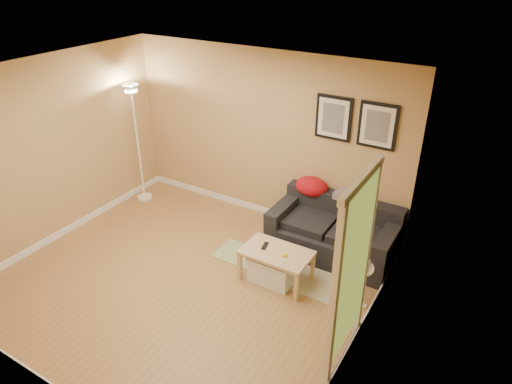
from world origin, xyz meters
TOP-DOWN VIEW (x-y plane):
  - floor at (0.00, 0.00)m, footprint 4.50×4.50m
  - ceiling at (0.00, 0.00)m, footprint 4.50×4.50m
  - wall_back at (0.00, 2.00)m, footprint 4.50×0.00m
  - wall_front at (0.00, -2.00)m, footprint 4.50×0.00m
  - wall_left at (-2.25, 0.00)m, footprint 0.00×4.00m
  - wall_right at (2.25, 0.00)m, footprint 0.00×4.00m
  - baseboard_back at (0.00, 1.99)m, footprint 4.50×0.02m
  - baseboard_left at (-2.24, 0.00)m, footprint 0.02×4.00m
  - baseboard_right at (2.24, 0.00)m, footprint 0.02×4.00m
  - sofa at (1.38, 1.53)m, footprint 1.70×0.90m
  - red_throw at (0.88, 1.85)m, footprint 0.48×0.36m
  - plaid_throw at (1.47, 1.84)m, footprint 0.45×0.32m
  - framed_print_left at (1.08, 1.98)m, footprint 0.50×0.04m
  - framed_print_right at (1.68, 1.98)m, footprint 0.50×0.04m
  - area_rug at (1.34, 0.93)m, footprint 1.25×0.85m
  - green_runner at (0.32, 0.83)m, footprint 0.70×0.50m
  - coffee_table at (1.00, 0.61)m, footprint 1.00×0.79m
  - remote_control at (0.81, 0.63)m, footprint 0.08×0.17m
  - tape_roll at (1.12, 0.58)m, footprint 0.07×0.07m
  - storage_bin at (0.96, 0.59)m, footprint 0.58×0.43m
  - side_table at (2.02, 0.70)m, footprint 0.36×0.36m
  - book_stack at (2.02, 0.71)m, footprint 0.26×0.30m
  - floor_lamp at (-2.00, 1.38)m, footprint 0.26×0.26m
  - doorway at (2.20, -0.15)m, footprint 0.12×1.01m

SIDE VIEW (x-z plane):
  - floor at x=0.00m, z-range 0.00..0.00m
  - area_rug at x=1.34m, z-range 0.00..0.01m
  - green_runner at x=0.32m, z-range 0.00..0.01m
  - baseboard_back at x=0.00m, z-range 0.00..0.10m
  - baseboard_left at x=-2.24m, z-range 0.00..0.10m
  - baseboard_right at x=2.24m, z-range 0.00..0.10m
  - storage_bin at x=0.96m, z-range 0.00..0.36m
  - coffee_table at x=1.00m, z-range 0.00..0.44m
  - side_table at x=2.02m, z-range 0.00..0.55m
  - sofa at x=1.38m, z-range 0.00..0.75m
  - remote_control at x=0.81m, z-range 0.44..0.46m
  - tape_roll at x=1.12m, z-range 0.44..0.47m
  - book_stack at x=2.02m, z-range 0.55..0.63m
  - red_throw at x=0.88m, z-range 0.63..0.91m
  - plaid_throw at x=1.47m, z-range 0.73..0.83m
  - floor_lamp at x=-2.00m, z-range -0.05..1.92m
  - doorway at x=2.20m, z-range -0.04..2.09m
  - wall_back at x=0.00m, z-range -0.95..3.55m
  - wall_front at x=0.00m, z-range -0.95..3.55m
  - wall_left at x=-2.25m, z-range -0.70..3.30m
  - wall_right at x=2.25m, z-range -0.70..3.30m
  - framed_print_left at x=1.08m, z-range 1.50..2.10m
  - framed_print_right at x=1.68m, z-range 1.50..2.10m
  - ceiling at x=0.00m, z-range 2.60..2.60m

